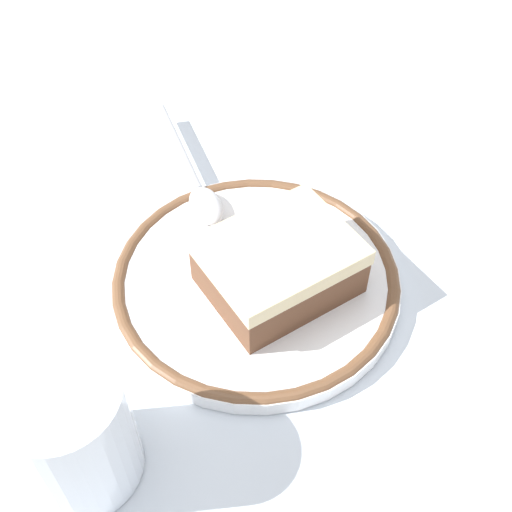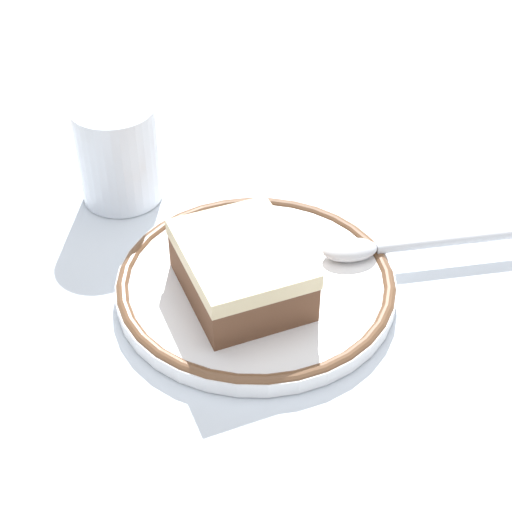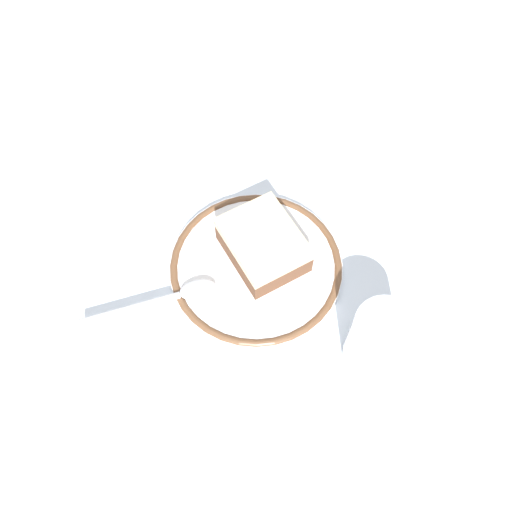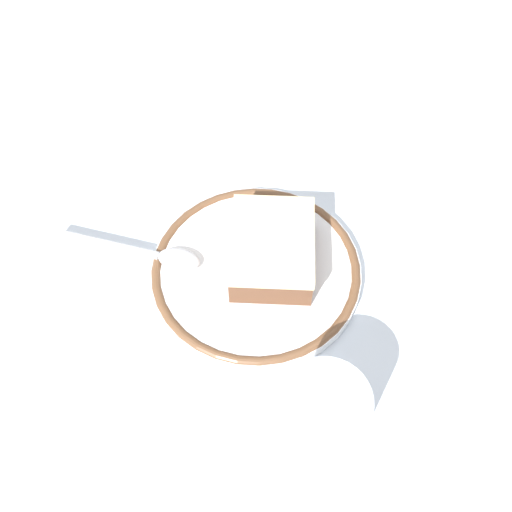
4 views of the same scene
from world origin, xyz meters
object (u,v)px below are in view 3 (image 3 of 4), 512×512
object	(u,v)px
plate	(256,267)
cake_slice	(263,245)
spoon	(172,296)
cup	(379,344)
napkin	(188,429)

from	to	relation	value
plate	cake_slice	size ratio (longest dim) A/B	1.93
plate	spoon	world-z (taller)	spoon
cup	napkin	size ratio (longest dim) A/B	0.78
cake_slice	cup	xyz separation A→B (m)	(-0.06, 0.15, 0.00)
napkin	spoon	bearing A→B (deg)	-103.18
spoon	cup	bearing A→B (deg)	141.24
plate	napkin	bearing A→B (deg)	46.39
plate	napkin	xyz separation A→B (m)	(0.13, 0.13, -0.01)
cup	spoon	bearing A→B (deg)	-38.76
napkin	cup	bearing A→B (deg)	178.87
cup	napkin	xyz separation A→B (m)	(0.20, -0.00, -0.03)
cake_slice	spoon	world-z (taller)	cake_slice
cake_slice	plate	bearing A→B (deg)	37.62
plate	napkin	distance (m)	0.18
spoon	cup	xyz separation A→B (m)	(-0.17, 0.13, 0.02)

